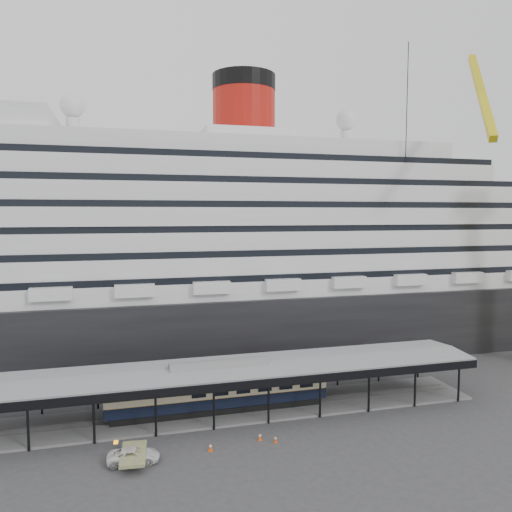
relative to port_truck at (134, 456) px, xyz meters
name	(u,v)px	position (x,y,z in m)	size (l,w,h in m)	color
ground	(244,430)	(10.94, 3.87, -0.63)	(200.00, 200.00, 0.00)	#343437
cruise_ship	(196,235)	(10.99, 35.87, 17.72)	(130.00, 30.00, 43.90)	black
platform_canopy	(233,390)	(10.94, 8.87, 1.73)	(56.00, 9.18, 5.30)	slate
port_truck	(134,456)	(0.00, 0.00, 0.00)	(2.09, 4.54, 1.26)	silver
pullman_carriage	(219,387)	(9.34, 8.87, 2.23)	(24.19, 3.39, 23.74)	black
traffic_cone_left	(260,436)	(11.91, 1.26, -0.25)	(0.40, 0.40, 0.77)	#DD500C
traffic_cone_mid	(210,447)	(6.90, 0.34, -0.24)	(0.50, 0.50, 0.79)	#E64F0C
traffic_cone_right	(275,439)	(13.21, 0.42, -0.29)	(0.44, 0.44, 0.69)	#D4450B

